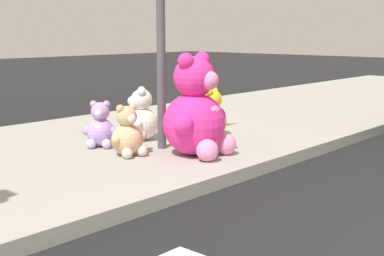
# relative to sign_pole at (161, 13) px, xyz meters

# --- Properties ---
(sidewalk) EXTENTS (28.00, 4.40, 0.15)m
(sidewalk) POSITION_rel_sign_pole_xyz_m (-1.00, 0.80, -1.77)
(sidewalk) COLOR #9E9B93
(sidewalk) RESTS_ON ground_plane
(sign_pole) EXTENTS (0.56, 0.11, 3.20)m
(sign_pole) POSITION_rel_sign_pole_xyz_m (0.00, 0.00, 0.00)
(sign_pole) COLOR #4C4C51
(sign_pole) RESTS_ON sidewalk
(plush_pink_large) EXTENTS (0.95, 0.85, 1.23)m
(plush_pink_large) POSITION_rel_sign_pole_xyz_m (0.01, -0.59, -1.20)
(plush_pink_large) COLOR #F22D93
(plush_pink_large) RESTS_ON sidewalk
(plush_lavender) EXTENTS (0.43, 0.42, 0.60)m
(plush_lavender) POSITION_rel_sign_pole_xyz_m (-0.46, 0.66, -1.46)
(plush_lavender) COLOR #B28CD8
(plush_lavender) RESTS_ON sidewalk
(plush_yellow) EXTENTS (0.52, 0.51, 0.71)m
(plush_yellow) POSITION_rel_sign_pole_xyz_m (0.96, 0.00, -1.41)
(plush_yellow) COLOR yellow
(plush_yellow) RESTS_ON sidewalk
(plush_white) EXTENTS (0.52, 0.52, 0.73)m
(plush_white) POSITION_rel_sign_pole_xyz_m (0.18, 0.60, -1.41)
(plush_white) COLOR white
(plush_white) RESTS_ON sidewalk
(plush_tan) EXTENTS (0.48, 0.43, 0.62)m
(plush_tan) POSITION_rel_sign_pole_xyz_m (-0.56, 0.01, -1.45)
(plush_tan) COLOR tan
(plush_tan) RESTS_ON sidewalk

